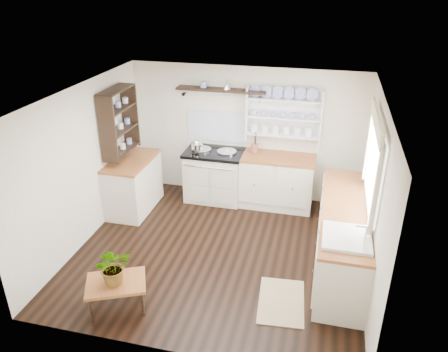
% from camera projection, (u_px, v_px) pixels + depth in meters
% --- Properties ---
extents(floor, '(4.00, 3.80, 0.01)m').
position_uv_depth(floor, '(218.00, 251.00, 6.34)').
color(floor, black).
rests_on(floor, ground).
extents(wall_back, '(4.00, 0.02, 2.30)m').
position_uv_depth(wall_back, '(245.00, 133.00, 7.52)').
color(wall_back, beige).
rests_on(wall_back, ground).
extents(wall_right, '(0.02, 3.80, 2.30)m').
position_uv_depth(wall_right, '(373.00, 197.00, 5.42)').
color(wall_right, beige).
rests_on(wall_right, ground).
extents(wall_left, '(0.02, 3.80, 2.30)m').
position_uv_depth(wall_left, '(84.00, 166.00, 6.28)').
color(wall_left, beige).
rests_on(wall_left, ground).
extents(ceiling, '(4.00, 3.80, 0.01)m').
position_uv_depth(ceiling, '(217.00, 96.00, 5.36)').
color(ceiling, white).
rests_on(ceiling, wall_back).
extents(window, '(0.08, 1.55, 1.22)m').
position_uv_depth(window, '(373.00, 161.00, 5.38)').
color(window, white).
rests_on(window, wall_right).
extents(aga_cooker, '(1.01, 0.70, 0.93)m').
position_uv_depth(aga_cooker, '(214.00, 175.00, 7.63)').
color(aga_cooker, beige).
rests_on(aga_cooker, floor).
extents(back_cabinets, '(1.27, 0.63, 0.90)m').
position_uv_depth(back_cabinets, '(276.00, 180.00, 7.42)').
color(back_cabinets, silver).
rests_on(back_cabinets, floor).
extents(right_cabinets, '(0.62, 2.43, 0.90)m').
position_uv_depth(right_cabinets, '(342.00, 236.00, 5.87)').
color(right_cabinets, silver).
rests_on(right_cabinets, floor).
extents(belfast_sink, '(0.55, 0.60, 0.45)m').
position_uv_depth(belfast_sink, '(346.00, 246.00, 5.06)').
color(belfast_sink, white).
rests_on(belfast_sink, right_cabinets).
extents(left_cabinets, '(0.62, 1.13, 0.90)m').
position_uv_depth(left_cabinets, '(133.00, 184.00, 7.30)').
color(left_cabinets, silver).
rests_on(left_cabinets, floor).
extents(plate_rack, '(1.20, 0.22, 0.90)m').
position_uv_depth(plate_rack, '(284.00, 114.00, 7.17)').
color(plate_rack, white).
rests_on(plate_rack, wall_back).
extents(high_shelf, '(1.50, 0.29, 0.16)m').
position_uv_depth(high_shelf, '(221.00, 90.00, 7.17)').
color(high_shelf, black).
rests_on(high_shelf, wall_back).
extents(left_shelving, '(0.28, 0.80, 1.05)m').
position_uv_depth(left_shelving, '(119.00, 121.00, 6.87)').
color(left_shelving, black).
rests_on(left_shelving, wall_left).
extents(kettle, '(0.17, 0.17, 0.20)m').
position_uv_depth(kettle, '(196.00, 145.00, 7.34)').
color(kettle, silver).
rests_on(kettle, aga_cooker).
extents(utensil_crock, '(0.12, 0.12, 0.14)m').
position_uv_depth(utensil_crock, '(254.00, 148.00, 7.35)').
color(utensil_crock, brown).
rests_on(utensil_crock, back_cabinets).
extents(center_table, '(0.83, 0.73, 0.37)m').
position_uv_depth(center_table, '(116.00, 285.00, 5.17)').
color(center_table, brown).
rests_on(center_table, floor).
extents(potted_plant, '(0.54, 0.53, 0.46)m').
position_uv_depth(potted_plant, '(114.00, 266.00, 5.05)').
color(potted_plant, '#3F7233').
rests_on(potted_plant, center_table).
extents(floor_rug, '(0.62, 0.89, 0.02)m').
position_uv_depth(floor_rug, '(281.00, 301.00, 5.37)').
color(floor_rug, '#8D7852').
rests_on(floor_rug, floor).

